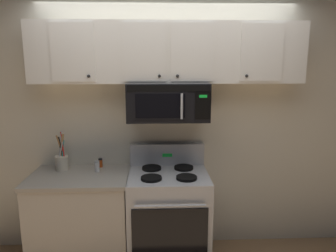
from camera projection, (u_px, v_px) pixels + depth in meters
back_wall at (167, 120)px, 3.26m from camera, size 5.20×0.10×2.70m
stove_range at (168, 216)px, 3.07m from camera, size 0.76×0.69×1.12m
over_range_microwave at (168, 102)px, 2.97m from camera, size 0.76×0.43×0.35m
upper_cabinets at (168, 53)px, 2.91m from camera, size 2.50×0.36×0.55m
counter_segment at (82, 219)px, 3.04m from camera, size 0.93×0.65×0.90m
utensil_crock_cream at (62, 160)px, 3.08m from camera, size 0.12×0.12×0.39m
salt_shaker at (97, 166)px, 3.03m from camera, size 0.05×0.05×0.11m
spice_jar at (100, 163)px, 3.17m from camera, size 0.04×0.04×0.09m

